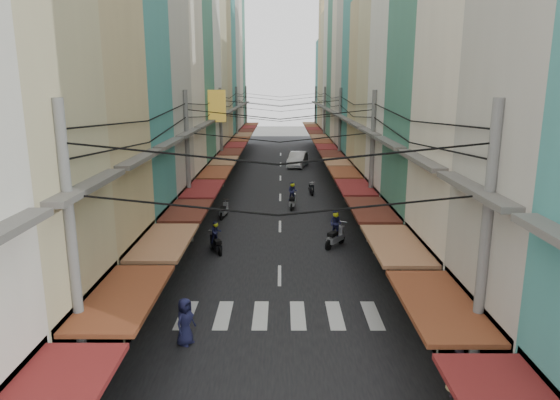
{
  "coord_description": "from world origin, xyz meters",
  "views": [
    {
      "loc": [
        0.07,
        -23.26,
        8.49
      ],
      "look_at": [
        0.01,
        3.46,
        2.26
      ],
      "focal_mm": 32.0,
      "sensor_mm": 36.0,
      "label": 1
    }
  ],
  "objects_px": {
    "white_car": "(298,167)",
    "bicycle": "(385,250)",
    "market_umbrella": "(481,271)",
    "traffic_sign": "(375,216)"
  },
  "relations": [
    {
      "from": "market_umbrella",
      "to": "bicycle",
      "type": "bearing_deg",
      "value": 101.9
    },
    {
      "from": "white_car",
      "to": "bicycle",
      "type": "height_order",
      "value": "white_car"
    },
    {
      "from": "market_umbrella",
      "to": "traffic_sign",
      "type": "bearing_deg",
      "value": 107.82
    },
    {
      "from": "white_car",
      "to": "bicycle",
      "type": "relative_size",
      "value": 3.52
    },
    {
      "from": "white_car",
      "to": "bicycle",
      "type": "bearing_deg",
      "value": -71.79
    },
    {
      "from": "white_car",
      "to": "traffic_sign",
      "type": "height_order",
      "value": "traffic_sign"
    },
    {
      "from": "white_car",
      "to": "market_umbrella",
      "type": "bearing_deg",
      "value": -70.84
    },
    {
      "from": "bicycle",
      "to": "market_umbrella",
      "type": "xyz_separation_m",
      "value": [
        1.7,
        -8.07,
        1.98
      ]
    },
    {
      "from": "traffic_sign",
      "to": "bicycle",
      "type": "bearing_deg",
      "value": 37.0
    },
    {
      "from": "white_car",
      "to": "market_umbrella",
      "type": "xyz_separation_m",
      "value": [
        5.4,
        -35.17,
        1.98
      ]
    }
  ]
}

